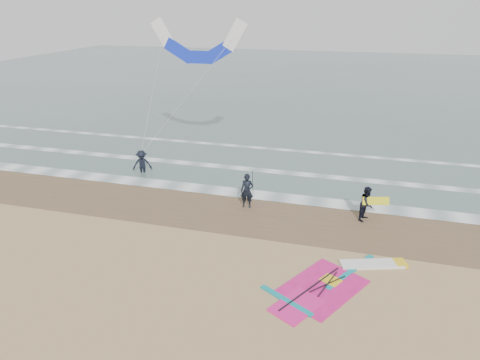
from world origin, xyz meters
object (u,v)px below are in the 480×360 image
(windsurf_rig, at_px, (337,281))
(person_standing, at_px, (247,191))
(person_walking, at_px, (367,203))
(person_wading, at_px, (142,159))
(surf_kite, at_px, (199,46))

(windsurf_rig, height_order, person_standing, person_standing)
(person_walking, height_order, person_wading, person_wading)
(person_walking, height_order, surf_kite, surf_kite)
(person_standing, relative_size, person_walking, 1.06)
(windsurf_rig, xyz_separation_m, person_standing, (-5.02, 5.50, 0.90))
(person_walking, xyz_separation_m, person_wading, (-13.67, 2.82, 0.05))
(windsurf_rig, relative_size, person_walking, 3.16)
(windsurf_rig, relative_size, person_wading, 2.99)
(person_walking, relative_size, person_wading, 0.95)
(windsurf_rig, relative_size, person_standing, 2.99)
(person_walking, distance_m, person_wading, 13.96)
(person_standing, bearing_deg, person_wading, 154.80)
(person_standing, distance_m, person_wading, 8.18)
(windsurf_rig, height_order, person_walking, person_walking)
(windsurf_rig, bearing_deg, person_wading, 146.10)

